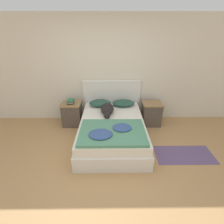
{
  "coord_description": "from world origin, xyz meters",
  "views": [
    {
      "loc": [
        0.11,
        -2.15,
        2.28
      ],
      "look_at": [
        0.15,
        1.25,
        0.59
      ],
      "focal_mm": 28.0,
      "sensor_mm": 36.0,
      "label": 1
    }
  ],
  "objects_px": {
    "dog": "(107,109)",
    "bed": "(112,130)",
    "pillow_left": "(100,103)",
    "nightstand_right": "(151,114)",
    "book_stack": "(71,101)",
    "nightstand_left": "(72,114)",
    "pillow_right": "(123,103)"
  },
  "relations": [
    {
      "from": "nightstand_left",
      "to": "book_stack",
      "type": "xyz_separation_m",
      "value": [
        0.0,
        -0.0,
        0.34
      ]
    },
    {
      "from": "bed",
      "to": "pillow_right",
      "type": "bearing_deg",
      "value": 69.21
    },
    {
      "from": "nightstand_right",
      "to": "pillow_right",
      "type": "height_order",
      "value": "pillow_right"
    },
    {
      "from": "bed",
      "to": "book_stack",
      "type": "height_order",
      "value": "book_stack"
    },
    {
      "from": "dog",
      "to": "book_stack",
      "type": "height_order",
      "value": "dog"
    },
    {
      "from": "nightstand_left",
      "to": "nightstand_right",
      "type": "height_order",
      "value": "same"
    },
    {
      "from": "pillow_right",
      "to": "book_stack",
      "type": "distance_m",
      "value": 1.28
    },
    {
      "from": "nightstand_left",
      "to": "pillow_left",
      "type": "distance_m",
      "value": 0.76
    },
    {
      "from": "pillow_right",
      "to": "book_stack",
      "type": "height_order",
      "value": "book_stack"
    },
    {
      "from": "nightstand_right",
      "to": "pillow_left",
      "type": "relative_size",
      "value": 1.08
    },
    {
      "from": "pillow_left",
      "to": "nightstand_right",
      "type": "bearing_deg",
      "value": -2.76
    },
    {
      "from": "bed",
      "to": "dog",
      "type": "distance_m",
      "value": 0.5
    },
    {
      "from": "bed",
      "to": "pillow_left",
      "type": "height_order",
      "value": "pillow_left"
    },
    {
      "from": "pillow_left",
      "to": "pillow_right",
      "type": "bearing_deg",
      "value": 0.0
    },
    {
      "from": "bed",
      "to": "pillow_left",
      "type": "bearing_deg",
      "value": 110.79
    },
    {
      "from": "nightstand_right",
      "to": "pillow_right",
      "type": "relative_size",
      "value": 1.08
    },
    {
      "from": "bed",
      "to": "book_stack",
      "type": "xyz_separation_m",
      "value": [
        -0.99,
        0.69,
        0.4
      ]
    },
    {
      "from": "pillow_right",
      "to": "dog",
      "type": "distance_m",
      "value": 0.56
    },
    {
      "from": "dog",
      "to": "bed",
      "type": "bearing_deg",
      "value": -73.34
    },
    {
      "from": "bed",
      "to": "dog",
      "type": "relative_size",
      "value": 2.9
    },
    {
      "from": "nightstand_right",
      "to": "nightstand_left",
      "type": "bearing_deg",
      "value": 180.0
    },
    {
      "from": "nightstand_right",
      "to": "book_stack",
      "type": "relative_size",
      "value": 2.86
    },
    {
      "from": "pillow_right",
      "to": "book_stack",
      "type": "xyz_separation_m",
      "value": [
        -1.28,
        -0.06,
        0.08
      ]
    },
    {
      "from": "bed",
      "to": "nightstand_right",
      "type": "bearing_deg",
      "value": 34.81
    },
    {
      "from": "nightstand_left",
      "to": "dog",
      "type": "bearing_deg",
      "value": -21.03
    },
    {
      "from": "pillow_left",
      "to": "dog",
      "type": "height_order",
      "value": "dog"
    },
    {
      "from": "nightstand_left",
      "to": "pillow_left",
      "type": "xyz_separation_m",
      "value": [
        0.71,
        0.06,
        0.27
      ]
    },
    {
      "from": "book_stack",
      "to": "dog",
      "type": "bearing_deg",
      "value": -20.97
    },
    {
      "from": "bed",
      "to": "pillow_right",
      "type": "xyz_separation_m",
      "value": [
        0.29,
        0.75,
        0.32
      ]
    },
    {
      "from": "nightstand_left",
      "to": "book_stack",
      "type": "relative_size",
      "value": 2.86
    },
    {
      "from": "nightstand_left",
      "to": "dog",
      "type": "height_order",
      "value": "dog"
    },
    {
      "from": "bed",
      "to": "nightstand_left",
      "type": "bearing_deg",
      "value": 145.19
    }
  ]
}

